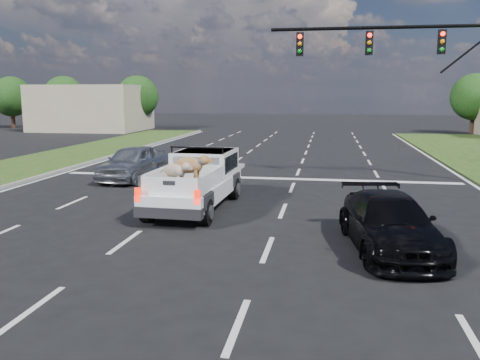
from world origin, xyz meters
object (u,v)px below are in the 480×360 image
Objects in this scene: silver_sedan at (133,162)px; black_coupe at (389,223)px; traffic_signal at (435,65)px; pickup_truck at (197,180)px.

silver_sedan is 12.65m from black_coupe.
traffic_signal is 11.20m from black_coupe.
silver_sedan is at bearing 131.99° from pickup_truck.
pickup_truck is at bearing -44.89° from silver_sedan.
traffic_signal is at bearing 13.12° from silver_sedan.
silver_sedan is (-12.20, -1.74, -4.00)m from traffic_signal.
silver_sedan is at bearing 130.40° from black_coupe.
pickup_truck is at bearing -141.34° from traffic_signal.
black_coupe is (5.47, -3.54, -0.27)m from pickup_truck.
silver_sedan is (-4.04, 4.79, -0.19)m from pickup_truck.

